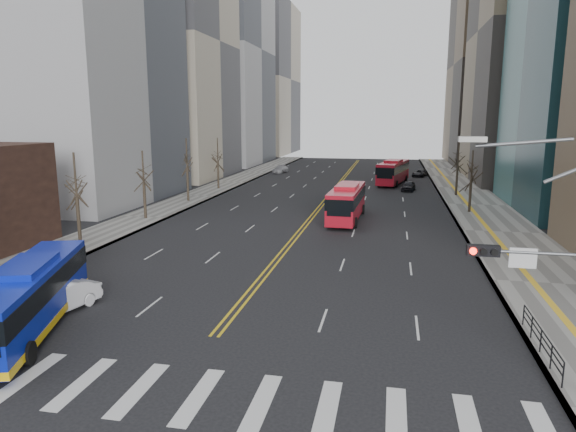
{
  "coord_description": "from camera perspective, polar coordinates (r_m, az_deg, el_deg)",
  "views": [
    {
      "loc": [
        7.8,
        -16.14,
        10.04
      ],
      "look_at": [
        1.56,
        14.62,
        3.95
      ],
      "focal_mm": 32.0,
      "sensor_mm": 36.0,
      "label": 1
    }
  ],
  "objects": [
    {
      "name": "red_bus_far",
      "position": [
        79.4,
        11.61,
        4.97
      ],
      "size": [
        4.97,
        11.89,
        3.66
      ],
      "color": "red",
      "rests_on": "ground"
    },
    {
      "name": "crosswalk",
      "position": [
        20.54,
        -13.17,
        -18.56
      ],
      "size": [
        26.7,
        4.0,
        0.01
      ],
      "color": "silver",
      "rests_on": "ground"
    },
    {
      "name": "pedestrian_railing",
      "position": [
        24.85,
        26.3,
        -11.98
      ],
      "size": [
        0.06,
        6.06,
        1.02
      ],
      "color": "black",
      "rests_on": "sidewalk_right"
    },
    {
      "name": "car_white",
      "position": [
        29.48,
        -24.26,
        -8.36
      ],
      "size": [
        2.76,
        4.93,
        1.54
      ],
      "primitive_type": "imported",
      "rotation": [
        0.0,
        0.0,
        -0.26
      ],
      "color": "white",
      "rests_on": "ground"
    },
    {
      "name": "sidewalk_left",
      "position": [
        66.54,
        -10.1,
        2.2
      ],
      "size": [
        5.0,
        130.0,
        0.15
      ],
      "primitive_type": "cube",
      "color": "slate",
      "rests_on": "ground"
    },
    {
      "name": "centerline",
      "position": [
        72.27,
        5.17,
        2.95
      ],
      "size": [
        0.55,
        100.0,
        0.01
      ],
      "color": "gold",
      "rests_on": "ground"
    },
    {
      "name": "car_dark_far",
      "position": [
        90.5,
        14.43,
        4.64
      ],
      "size": [
        3.06,
        4.57,
        1.16
      ],
      "primitive_type": "imported",
      "rotation": [
        0.0,
        0.0,
        -0.29
      ],
      "color": "black",
      "rests_on": "ground"
    },
    {
      "name": "signal_mast",
      "position": [
        19.79,
        28.69,
        -5.59
      ],
      "size": [
        5.37,
        0.37,
        9.39
      ],
      "color": "slate",
      "rests_on": "ground"
    },
    {
      "name": "car_silver",
      "position": [
        93.54,
        -0.85,
        5.22
      ],
      "size": [
        2.57,
        4.79,
        1.32
      ],
      "primitive_type": "imported",
      "rotation": [
        0.0,
        0.0,
        -0.17
      ],
      "color": "#A6A6AC",
      "rests_on": "ground"
    },
    {
      "name": "sidewalk_right",
      "position": [
        62.7,
        20.21,
        1.15
      ],
      "size": [
        7.0,
        130.0,
        0.15
      ],
      "primitive_type": "cube",
      "color": "slate",
      "rests_on": "ground"
    },
    {
      "name": "red_bus_near",
      "position": [
        50.74,
        6.55,
        1.74
      ],
      "size": [
        3.13,
        11.18,
        3.52
      ],
      "color": "red",
      "rests_on": "ground"
    },
    {
      "name": "ground",
      "position": [
        20.55,
        -13.16,
        -18.58
      ],
      "size": [
        220.0,
        220.0,
        0.0
      ],
      "primitive_type": "plane",
      "color": "black"
    },
    {
      "name": "car_dark_mid",
      "position": [
        72.62,
        13.25,
        3.28
      ],
      "size": [
        2.21,
        4.2,
        1.36
      ],
      "primitive_type": "imported",
      "rotation": [
        0.0,
        0.0,
        -0.16
      ],
      "color": "black",
      "rests_on": "ground"
    },
    {
      "name": "street_trees",
      "position": [
        53.11,
        -4.99,
        5.36
      ],
      "size": [
        35.2,
        47.2,
        7.6
      ],
      "color": "#2F251C",
      "rests_on": "ground"
    },
    {
      "name": "office_towers",
      "position": [
        86.12,
        6.61,
        20.19
      ],
      "size": [
        83.0,
        134.0,
        58.0
      ],
      "color": "#97979A",
      "rests_on": "ground"
    },
    {
      "name": "blue_bus",
      "position": [
        27.38,
        -26.87,
        -7.87
      ],
      "size": [
        5.94,
        11.58,
        3.34
      ],
      "color": "#0B20B3",
      "rests_on": "ground"
    }
  ]
}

